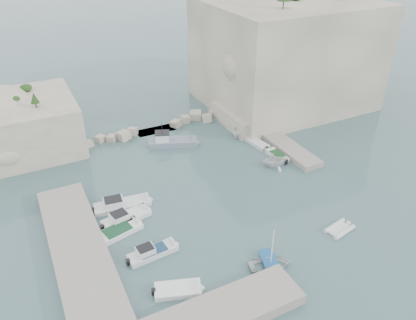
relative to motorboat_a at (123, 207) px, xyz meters
name	(u,v)px	position (x,y,z in m)	size (l,w,h in m)	color
ground	(232,207)	(11.06, -5.61, 0.00)	(400.00, 400.00, 0.00)	#436265
cliff_east	(285,54)	(34.06, 17.39, 8.50)	(26.00, 22.00, 17.00)	beige
cliff_terrace	(247,115)	(24.06, 12.39, 1.25)	(8.00, 10.00, 2.50)	beige
outcrop_west	(16,127)	(-8.94, 19.39, 3.50)	(16.00, 14.00, 7.00)	beige
quay_west	(81,257)	(-5.94, -6.61, 0.55)	(5.00, 24.00, 1.10)	#9E9689
ledge_east	(279,141)	(24.56, 4.39, 0.40)	(3.00, 16.00, 0.80)	#9E9689
breakwater	(156,126)	(10.06, 16.39, 0.70)	(28.00, 3.00, 1.40)	beige
motorboat_a	(123,207)	(0.00, 0.00, 0.00)	(6.93, 2.06, 1.40)	silver
motorboat_b	(127,220)	(-0.27, -2.48, 0.00)	(5.85, 1.91, 1.40)	silver
motorboat_c	(118,234)	(-1.74, -4.25, 0.00)	(5.51, 2.00, 0.70)	white
motorboat_d	(153,255)	(0.48, -8.76, 0.00)	(5.42, 1.61, 1.40)	silver
motorboat_e	(178,292)	(0.88, -14.07, 0.00)	(4.48, 1.83, 0.70)	white
rowboat	(270,267)	(9.82, -15.22, 0.00)	(2.95, 4.13, 0.86)	white
inflatable_dinghy	(339,230)	(19.25, -14.14, 0.00)	(3.38, 1.64, 0.44)	silver
tender_east_a	(274,166)	(20.44, -0.40, 0.00)	(3.26, 3.78, 1.99)	silver
tender_east_b	(277,157)	(22.07, 1.26, 0.00)	(4.19, 1.43, 0.70)	silver
tender_east_c	(257,145)	(21.53, 5.53, 0.00)	(4.66, 1.51, 0.70)	silver
tender_east_d	(246,135)	(21.59, 8.67, 0.00)	(1.89, 5.03, 1.94)	white
work_boat	(173,145)	(10.58, 10.88, 0.00)	(7.61, 2.25, 2.20)	slate
rowboat_mast	(272,247)	(9.82, -15.22, 2.53)	(0.10, 0.10, 4.20)	white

